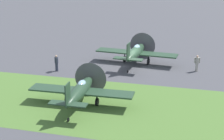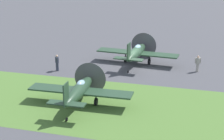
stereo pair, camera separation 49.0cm
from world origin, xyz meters
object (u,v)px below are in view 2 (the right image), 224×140
Objects in this scene: airplane_wingman at (79,90)px; ground_crew_mechanic at (198,63)px; airplane_lead at (137,52)px; ground_crew_chief at (57,62)px; fuel_drum at (91,74)px.

airplane_wingman reaches higher than ground_crew_mechanic.
airplane_lead is 8.76m from ground_crew_chief.
fuel_drum is (4.11, -1.32, -0.46)m from ground_crew_chief.
fuel_drum is at bearing 99.15° from airplane_wingman.
airplane_lead is at bearing 78.16° from airplane_wingman.
ground_crew_mechanic reaches higher than fuel_drum.
airplane_wingman is 14.30m from ground_crew_mechanic.
fuel_drum is (-3.42, -5.78, -0.91)m from airplane_lead.
airplane_lead is 1.06× the size of airplane_wingman.
airplane_lead reaches higher than fuel_drum.
airplane_wingman is at bearing -96.45° from airplane_lead.
ground_crew_chief is (-5.28, 7.67, -0.38)m from airplane_wingman.
ground_crew_mechanic is at bearing -3.92° from airplane_lead.
airplane_lead is 6.78m from fuel_drum.
ground_crew_mechanic is at bearing 82.36° from ground_crew_chief.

